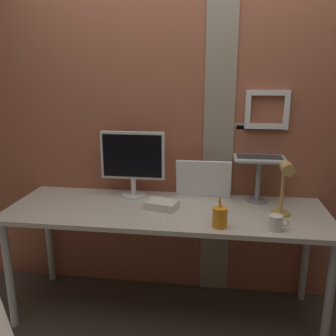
{
  "coord_description": "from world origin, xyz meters",
  "views": [
    {
      "loc": [
        0.23,
        -2.16,
        1.63
      ],
      "look_at": [
        -0.09,
        0.12,
        1.03
      ],
      "focal_mm": 38.23,
      "sensor_mm": 36.0,
      "label": 1
    }
  ],
  "objects": [
    {
      "name": "desk_lamp",
      "position": [
        0.64,
        -0.03,
        1.0
      ],
      "size": [
        0.12,
        0.2,
        0.36
      ],
      "color": "tan",
      "rests_on": "desk"
    },
    {
      "name": "brick_wall_back",
      "position": [
        0.0,
        0.43,
        1.19
      ],
      "size": [
        3.34,
        0.16,
        2.38
      ],
      "color": "#9E563D",
      "rests_on": "ground_plane"
    },
    {
      "name": "desk",
      "position": [
        -0.09,
        0.02,
        0.7
      ],
      "size": [
        2.09,
        0.69,
        0.78
      ],
      "color": "beige",
      "rests_on": "ground_plane"
    },
    {
      "name": "coffee_mug",
      "position": [
        0.58,
        -0.22,
        0.82
      ],
      "size": [
        0.12,
        0.08,
        0.09
      ],
      "color": "silver",
      "rests_on": "desk"
    },
    {
      "name": "monitor",
      "position": [
        -0.35,
        0.24,
        1.05
      ],
      "size": [
        0.46,
        0.18,
        0.47
      ],
      "color": "silver",
      "rests_on": "desk"
    },
    {
      "name": "pen_cup",
      "position": [
        0.26,
        -0.22,
        0.84
      ],
      "size": [
        0.09,
        0.09,
        0.18
      ],
      "color": "orange",
      "rests_on": "desk"
    },
    {
      "name": "whiteboard_panel",
      "position": [
        0.15,
        0.28,
        0.91
      ],
      "size": [
        0.38,
        0.08,
        0.28
      ],
      "primitive_type": "cube",
      "rotation": [
        0.22,
        0.0,
        0.0
      ],
      "color": "white",
      "rests_on": "desk"
    },
    {
      "name": "paper_clutter_stack",
      "position": [
        -0.11,
        0.02,
        0.8
      ],
      "size": [
        0.23,
        0.19,
        0.05
      ],
      "primitive_type": "cube",
      "rotation": [
        0.0,
        0.0,
        -0.26
      ],
      "color": "silver",
      "rests_on": "desk"
    },
    {
      "name": "ground_plane",
      "position": [
        0.0,
        0.0,
        0.0
      ],
      "size": [
        6.0,
        6.0,
        0.0
      ],
      "primitive_type": "plane",
      "color": "#4C4238"
    },
    {
      "name": "laptop_stand",
      "position": [
        0.52,
        0.25,
        0.98
      ],
      "size": [
        0.28,
        0.22,
        0.3
      ],
      "color": "gray",
      "rests_on": "desk"
    },
    {
      "name": "laptop",
      "position": [
        0.52,
        0.31,
        1.14
      ],
      "size": [
        0.34,
        0.28,
        0.23
      ],
      "color": "#ADB2B7",
      "rests_on": "laptop_stand"
    }
  ]
}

